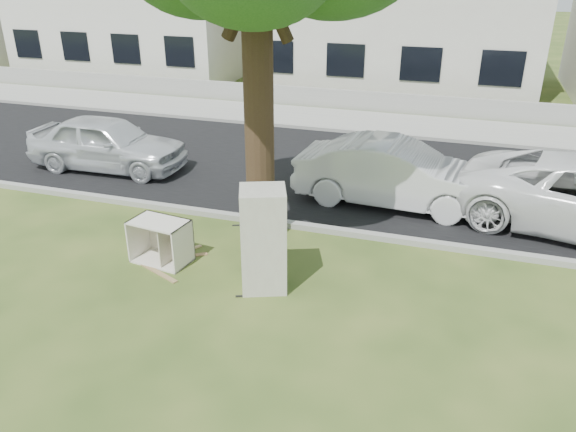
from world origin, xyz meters
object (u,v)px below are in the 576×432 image
(cabinet, at_px, (161,241))
(car_left, at_px, (107,143))
(car_center, at_px, (395,174))
(fridge, at_px, (263,240))

(cabinet, xyz_separation_m, car_left, (-3.78, 3.99, 0.30))
(car_center, xyz_separation_m, car_left, (-7.42, 0.07, -0.02))
(fridge, height_order, car_left, fridge)
(fridge, xyz_separation_m, car_center, (1.55, 4.18, -0.16))
(cabinet, height_order, car_center, car_center)
(fridge, bearing_deg, car_left, 122.64)
(cabinet, relative_size, car_center, 0.23)
(cabinet, bearing_deg, car_center, 54.84)
(fridge, distance_m, car_center, 4.46)
(cabinet, relative_size, car_left, 0.25)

